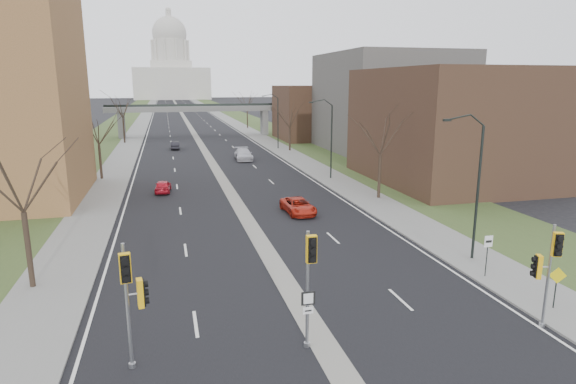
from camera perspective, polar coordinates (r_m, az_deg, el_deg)
name	(u,v)px	position (r m, az deg, el deg)	size (l,w,h in m)	color
ground	(316,332)	(21.62, 3.37, -16.27)	(700.00, 700.00, 0.00)	black
road_surface	(183,115)	(168.41, -12.40, 8.94)	(20.00, 600.00, 0.01)	black
median_strip	(183,115)	(168.41, -12.40, 8.94)	(1.20, 600.00, 0.02)	gray
sidewalk_right	(218,114)	(169.24, -8.29, 9.14)	(4.00, 600.00, 0.12)	gray
sidewalk_left	(146,115)	(168.42, -16.52, 8.73)	(4.00, 600.00, 0.12)	gray
grass_verge_right	(235,114)	(169.98, -6.25, 9.20)	(8.00, 600.00, 0.10)	#33441F
grass_verge_left	(127,115)	(168.74, -18.58, 8.60)	(8.00, 600.00, 0.10)	#33441F
commercial_block_near	(452,126)	(54.99, 18.82, 7.44)	(16.00, 20.00, 12.00)	#463220
commercial_block_mid	(388,103)	(77.78, 11.73, 10.33)	(18.00, 22.00, 15.00)	#5E5B55
commercial_block_far	(316,113)	(92.44, 3.34, 9.37)	(14.00, 14.00, 10.00)	#463220
pedestrian_bridge	(195,112)	(98.32, -10.98, 9.28)	(34.00, 3.00, 6.45)	slate
capitol	(171,70)	(338.13, -13.66, 13.83)	(48.00, 42.00, 55.75)	beige
streetlight_near	(470,146)	(29.50, 20.71, 5.08)	(2.61, 0.20, 8.70)	black
streetlight_mid	(325,116)	(52.85, 4.39, 8.92)	(2.61, 0.20, 8.70)	black
streetlight_far	(273,106)	(77.90, -1.80, 10.19)	(2.61, 0.20, 8.70)	black
tree_left_a	(17,163)	(27.23, -29.40, 2.99)	(7.20, 7.20, 9.40)	#382B21
tree_left_b	(97,123)	(56.60, -21.69, 7.58)	(6.75, 6.75, 8.81)	#382B21
tree_left_c	(122,103)	(90.33, -19.09, 9.92)	(7.65, 7.65, 9.99)	#382B21
tree_right_a	(381,127)	(44.36, 11.02, 7.57)	(7.20, 7.20, 9.40)	#382B21
tree_right_b	(290,114)	(75.51, 0.21, 9.25)	(6.30, 6.30, 8.22)	#382B21
tree_right_c	(247,98)	(114.59, -4.88, 11.03)	(7.65, 7.65, 9.99)	#382B21
signal_pole_left	(132,289)	(18.59, -18.02, -10.88)	(0.84, 0.98, 4.93)	gray
signal_pole_median	(310,270)	(18.84, 2.59, -9.24)	(0.57, 0.80, 4.93)	gray
signal_pole_right	(548,262)	(23.35, 28.40, -7.34)	(0.79, 1.06, 4.70)	gray
speed_limit_sign	(488,248)	(28.45, 22.57, -6.19)	(0.50, 0.05, 2.33)	black
warning_sign	(556,282)	(26.06, 29.22, -9.25)	(0.75, 0.32, 2.03)	black
car_left_near	(163,186)	(48.71, -14.60, 0.67)	(1.44, 3.59, 1.22)	red
car_left_far	(175,145)	(80.21, -13.23, 5.39)	(1.32, 3.79, 1.25)	black
car_right_near	(298,206)	(39.54, 1.21, -1.65)	(2.09, 4.54, 1.26)	#B22213
car_right_mid	(243,154)	(67.39, -5.30, 4.47)	(2.22, 5.46, 1.58)	silver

